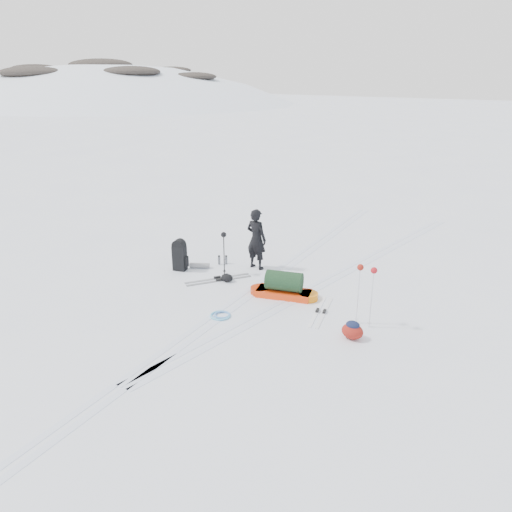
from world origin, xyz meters
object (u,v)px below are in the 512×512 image
at_px(expedition_rucksack, 182,256).
at_px(skier, 256,239).
at_px(ski_poles_black, 224,240).
at_px(pulk_sled, 284,287).

bearing_deg(expedition_rucksack, skier, 21.60).
bearing_deg(ski_poles_black, pulk_sled, -17.70).
distance_m(skier, pulk_sled, 2.14).
relative_size(pulk_sled, ski_poles_black, 1.47).
relative_size(skier, ski_poles_black, 1.42).
height_order(pulk_sled, expedition_rucksack, expedition_rucksack).
bearing_deg(expedition_rucksack, pulk_sled, -14.89).
distance_m(skier, ski_poles_black, 1.01).
bearing_deg(ski_poles_black, expedition_rucksack, -169.63).
height_order(pulk_sled, ski_poles_black, ski_poles_black).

